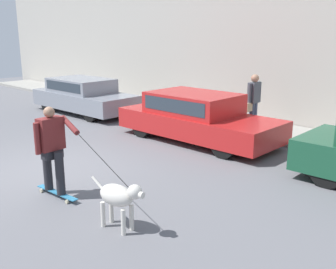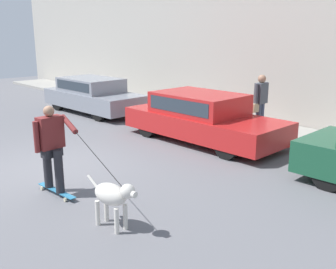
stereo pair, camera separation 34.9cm
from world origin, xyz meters
name	(u,v)px [view 1 (the left image)]	position (x,y,z in m)	size (l,w,h in m)	color
ground_plane	(47,170)	(0.00, 0.00, 0.00)	(36.00, 36.00, 0.00)	slate
back_wall	(244,43)	(0.00, 7.35, 2.53)	(32.00, 0.30, 5.06)	#ADA89E
sidewalk_curb	(220,122)	(0.00, 6.19, 0.06)	(30.00, 1.97, 0.13)	gray
parked_car_0	(84,96)	(-4.68, 4.11, 0.63)	(4.36, 1.86, 1.26)	black
parked_car_1	(197,118)	(0.76, 4.11, 0.64)	(4.60, 1.90, 1.30)	black
dog	(119,197)	(3.21, -0.56, 0.53)	(1.05, 0.40, 0.80)	beige
skateboarder	(52,147)	(1.40, -0.59, 0.93)	(2.63, 0.64, 1.65)	beige
pedestrian_with_bag	(254,99)	(1.46, 5.78, 1.02)	(0.23, 0.72, 1.61)	#3D4760
fire_hydrant	(154,111)	(-1.86, 4.96, 0.33)	(0.18, 0.18, 0.63)	red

